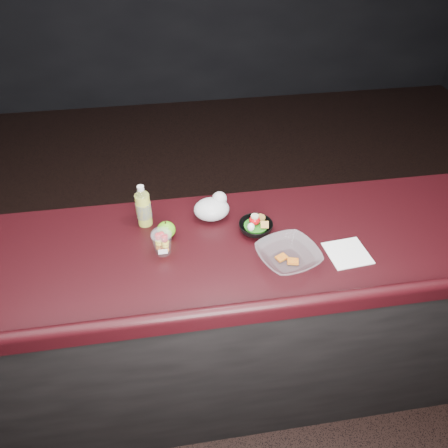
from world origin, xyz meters
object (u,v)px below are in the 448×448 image
at_px(lemonade_bottle, 144,208).
at_px(takeout_bowl, 288,256).
at_px(snack_bowl, 255,227).
at_px(green_apple, 166,230).
at_px(fruit_cup, 162,241).

height_order(lemonade_bottle, takeout_bowl, lemonade_bottle).
relative_size(snack_bowl, takeout_bowl, 0.58).
xyz_separation_m(green_apple, takeout_bowl, (0.46, -0.22, -0.01)).
distance_m(green_apple, takeout_bowl, 0.51).
bearing_deg(fruit_cup, takeout_bowl, -14.80).
bearing_deg(green_apple, lemonade_bottle, 130.96).
relative_size(fruit_cup, snack_bowl, 0.70).
bearing_deg(green_apple, takeout_bowl, -25.73).
xyz_separation_m(fruit_cup, green_apple, (0.02, 0.10, -0.03)).
height_order(fruit_cup, green_apple, fruit_cup).
bearing_deg(green_apple, fruit_cup, -101.63).
xyz_separation_m(snack_bowl, takeout_bowl, (0.09, -0.20, 0.00)).
distance_m(lemonade_bottle, takeout_bowl, 0.64).
relative_size(fruit_cup, green_apple, 1.48).
xyz_separation_m(fruit_cup, takeout_bowl, (0.48, -0.13, -0.03)).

